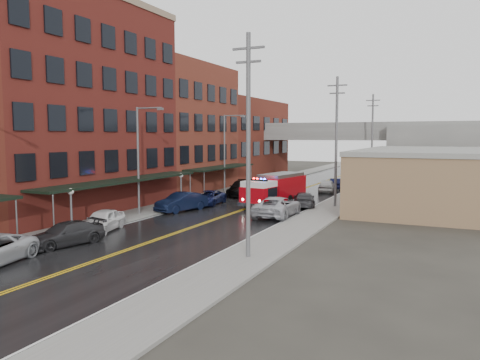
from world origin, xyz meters
The scene contains 30 objects.
road centered at (0.00, 30.00, 0.01)m, with size 11.00×160.00×0.02m, color black.
sidewalk_left centered at (-7.30, 30.00, 0.07)m, with size 3.00×160.00×0.15m, color slate.
sidewalk_right centered at (7.30, 30.00, 0.07)m, with size 3.00×160.00×0.15m, color slate.
curb_left centered at (-5.65, 30.00, 0.07)m, with size 0.30×160.00×0.15m, color gray.
curb_right centered at (5.65, 30.00, 0.07)m, with size 0.30×160.00×0.15m, color gray.
brick_building_b centered at (-13.30, 23.00, 9.00)m, with size 9.00×20.00×18.00m, color maroon.
brick_building_c centered at (-13.30, 40.50, 7.50)m, with size 9.00×15.00×15.00m, color maroon.
brick_building_far centered at (-13.30, 58.00, 6.00)m, with size 9.00×20.00×12.00m, color maroon.
tan_building centered at (16.00, 40.00, 2.50)m, with size 14.00×22.00×5.00m, color #93704F.
right_far_block centered at (18.00, 70.00, 4.00)m, with size 18.00×30.00×8.00m, color slate.
awning_1 centered at (-7.49, 23.00, 2.99)m, with size 2.60×18.00×3.09m.
awning_2 centered at (-7.49, 40.50, 2.99)m, with size 2.60×13.00×3.09m.
globe_lamp_1 centered at (-6.40, 16.00, 2.31)m, with size 0.44×0.44×3.12m.
globe_lamp_2 centered at (-6.40, 30.00, 2.31)m, with size 0.44×0.44×3.12m.
street_lamp_1 centered at (-6.55, 24.00, 5.19)m, with size 2.64×0.22×9.00m.
street_lamp_2 centered at (-6.55, 40.00, 5.19)m, with size 2.64×0.22×9.00m.
utility_pole_0 centered at (7.20, 15.00, 6.31)m, with size 1.80×0.24×12.00m.
utility_pole_1 centered at (7.20, 35.00, 6.31)m, with size 1.80×0.24×12.00m.
utility_pole_2 centered at (7.20, 55.00, 6.31)m, with size 1.80×0.24×12.00m.
overpass centered at (0.00, 62.00, 5.99)m, with size 40.00×10.00×7.50m.
fire_truck centered at (1.62, 33.81, 1.63)m, with size 4.34×8.54×3.00m.
parked_car_left_3 centered at (-4.17, 13.23, 0.70)m, with size 1.97×4.85×1.41m, color #2A292C.
parked_car_left_4 centered at (-5.00, 17.48, 0.77)m, with size 1.81×4.50×1.53m, color white.
parked_car_left_5 centered at (-4.61, 27.20, 0.83)m, with size 1.76×5.05×1.66m, color black.
parked_car_left_6 centered at (-4.39, 31.77, 0.67)m, with size 2.22×4.81×1.34m, color #131B49.
parked_car_left_7 centered at (-4.36, 39.20, 0.82)m, with size 2.30×5.66×1.64m, color black.
parked_car_right_0 centered at (4.01, 28.20, 0.83)m, with size 2.77×6.00×1.67m, color #ADAEB5.
parked_car_right_1 centered at (4.45, 34.20, 0.70)m, with size 1.95×4.81×1.39m, color #2B2B2E.
parked_car_right_2 centered at (3.60, 46.20, 0.76)m, with size 1.79×4.46×1.52m, color silver.
parked_car_right_3 centered at (3.85, 49.60, 0.69)m, with size 1.47×4.21×1.39m, color black.
Camera 1 is at (17.22, -7.71, 6.68)m, focal length 35.00 mm.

